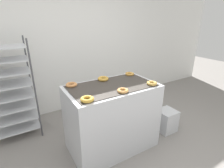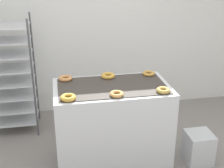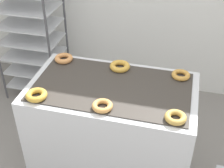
{
  "view_description": "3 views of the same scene",
  "coord_description": "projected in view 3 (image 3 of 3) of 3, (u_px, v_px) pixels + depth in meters",
  "views": [
    {
      "loc": [
        -1.11,
        -1.24,
        1.82
      ],
      "look_at": [
        0.0,
        0.6,
        1.0
      ],
      "focal_mm": 28.0,
      "sensor_mm": 36.0,
      "label": 1
    },
    {
      "loc": [
        -0.54,
        -2.36,
        2.23
      ],
      "look_at": [
        0.0,
        0.6,
        1.0
      ],
      "focal_mm": 50.0,
      "sensor_mm": 36.0,
      "label": 2
    },
    {
      "loc": [
        0.45,
        -1.16,
        2.28
      ],
      "look_at": [
        0.0,
        0.6,
        1.0
      ],
      "focal_mm": 50.0,
      "sensor_mm": 36.0,
      "label": 3
    }
  ],
  "objects": [
    {
      "name": "donut_near_left",
      "position": [
        36.0,
        95.0,
        2.13
      ],
      "size": [
        0.15,
        0.15,
        0.04
      ],
      "primitive_type": "torus",
      "color": "gold",
      "rests_on": "fryer_machine"
    },
    {
      "name": "donut_far_right",
      "position": [
        181.0,
        75.0,
        2.33
      ],
      "size": [
        0.14,
        0.14,
        0.04
      ],
      "primitive_type": "torus",
      "color": "#C68D3B",
      "rests_on": "fryer_machine"
    },
    {
      "name": "donut_far_center",
      "position": [
        120.0,
        66.0,
        2.43
      ],
      "size": [
        0.16,
        0.16,
        0.04
      ],
      "primitive_type": "torus",
      "color": "gold",
      "rests_on": "fryer_machine"
    },
    {
      "name": "fryer_machine",
      "position": [
        112.0,
        135.0,
        2.53
      ],
      "size": [
        1.22,
        0.71,
        0.98
      ],
      "color": "silver",
      "rests_on": "ground_plane"
    },
    {
      "name": "donut_near_right",
      "position": [
        176.0,
        117.0,
        1.94
      ],
      "size": [
        0.14,
        0.14,
        0.04
      ],
      "primitive_type": "torus",
      "color": "#BC9343",
      "rests_on": "fryer_machine"
    },
    {
      "name": "baking_rack_cart",
      "position": [
        31.0,
        31.0,
        3.39
      ],
      "size": [
        0.65,
        0.49,
        1.56
      ],
      "color": "#4C4C51",
      "rests_on": "ground_plane"
    },
    {
      "name": "donut_near_center",
      "position": [
        102.0,
        106.0,
        2.03
      ],
      "size": [
        0.14,
        0.14,
        0.04
      ],
      "primitive_type": "torus",
      "color": "tan",
      "rests_on": "fryer_machine"
    },
    {
      "name": "donut_far_left",
      "position": [
        64.0,
        58.0,
        2.53
      ],
      "size": [
        0.15,
        0.15,
        0.04
      ],
      "primitive_type": "torus",
      "color": "#CD874B",
      "rests_on": "fryer_machine"
    }
  ]
}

